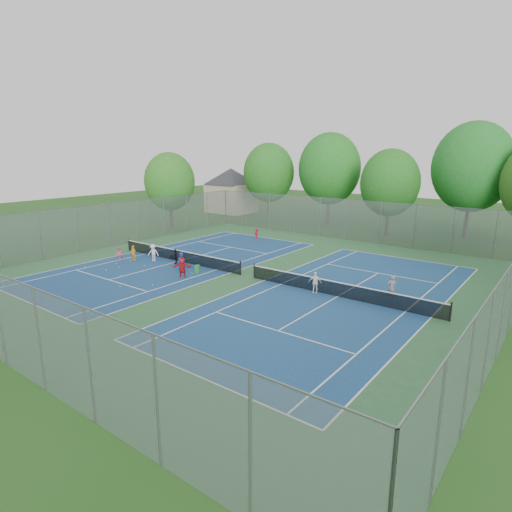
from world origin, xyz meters
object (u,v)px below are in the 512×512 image
(ball_hopper, at_px, (197,269))
(instructor, at_px, (392,288))
(net_left, at_px, (179,256))
(ball_crate, at_px, (173,256))
(net_right, at_px, (338,290))

(ball_hopper, relative_size, instructor, 0.40)
(net_left, bearing_deg, ball_crate, 158.90)
(ball_hopper, height_order, instructor, instructor)
(net_left, xyz_separation_m, ball_crate, (-1.15, 0.44, -0.31))
(net_left, relative_size, instructor, 8.52)
(ball_crate, bearing_deg, ball_hopper, -22.41)
(net_left, height_order, ball_hopper, net_left)
(net_right, bearing_deg, ball_crate, 178.32)
(ball_hopper, bearing_deg, instructor, 12.63)
(ball_hopper, xyz_separation_m, instructor, (13.15, 2.95, 0.45))
(net_left, bearing_deg, instructor, 4.88)
(ball_crate, height_order, instructor, instructor)
(net_left, distance_m, instructor, 16.81)
(ball_crate, xyz_separation_m, ball_hopper, (4.75, -1.96, 0.15))
(net_right, height_order, instructor, instructor)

